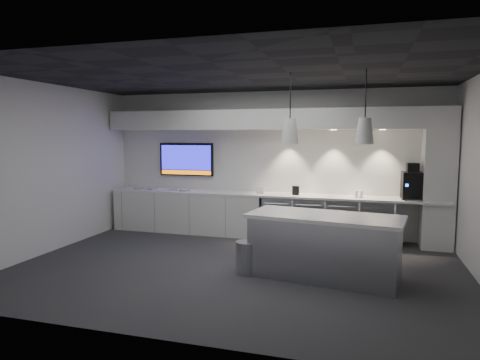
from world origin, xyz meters
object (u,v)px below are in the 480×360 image
(island, at_px, (324,246))
(bin, at_px, (247,257))
(coffee_machine, at_px, (412,184))
(wall_tv, at_px, (186,159))

(island, xyz_separation_m, bin, (-1.13, -0.14, -0.23))
(coffee_machine, bearing_deg, wall_tv, 174.84)
(wall_tv, height_order, island, wall_tv)
(island, bearing_deg, coffee_machine, 66.95)
(wall_tv, relative_size, island, 0.54)
(island, bearing_deg, bin, -164.31)
(wall_tv, distance_m, island, 4.25)
(wall_tv, height_order, bin, wall_tv)
(wall_tv, bearing_deg, coffee_machine, -3.04)
(wall_tv, relative_size, coffee_machine, 1.84)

